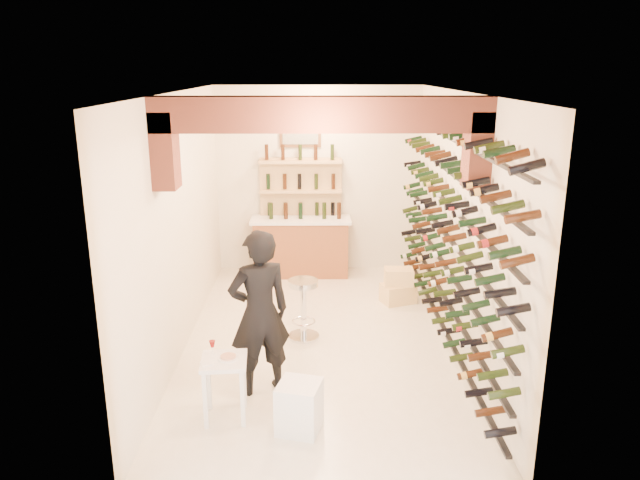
# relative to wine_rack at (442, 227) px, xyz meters

# --- Properties ---
(ground) EXTENTS (6.00, 6.00, 0.00)m
(ground) POSITION_rel_wine_rack_xyz_m (-1.53, 0.00, -1.55)
(ground) COLOR silver
(ground) RESTS_ON ground
(room_shell) EXTENTS (3.52, 6.02, 3.21)m
(room_shell) POSITION_rel_wine_rack_xyz_m (-1.53, -0.26, 0.70)
(room_shell) COLOR silver
(room_shell) RESTS_ON ground
(wine_rack) EXTENTS (0.32, 5.70, 2.56)m
(wine_rack) POSITION_rel_wine_rack_xyz_m (0.00, 0.00, 0.00)
(wine_rack) COLOR black
(wine_rack) RESTS_ON ground
(back_counter) EXTENTS (1.70, 0.62, 1.29)m
(back_counter) POSITION_rel_wine_rack_xyz_m (-1.83, 2.65, -1.02)
(back_counter) COLOR brown
(back_counter) RESTS_ON ground
(back_shelving) EXTENTS (1.40, 0.31, 2.73)m
(back_shelving) POSITION_rel_wine_rack_xyz_m (-1.83, 2.89, -0.38)
(back_shelving) COLOR tan
(back_shelving) RESTS_ON ground
(tasting_table) EXTENTS (0.49, 0.49, 0.80)m
(tasting_table) POSITION_rel_wine_rack_xyz_m (-2.53, -1.79, -1.01)
(tasting_table) COLOR white
(tasting_table) RESTS_ON ground
(white_stool) EXTENTS (0.50, 0.50, 0.51)m
(white_stool) POSITION_rel_wine_rack_xyz_m (-1.76, -2.02, -1.30)
(white_stool) COLOR white
(white_stool) RESTS_ON ground
(person) EXTENTS (0.80, 0.67, 1.86)m
(person) POSITION_rel_wine_rack_xyz_m (-2.20, -1.26, -0.62)
(person) COLOR black
(person) RESTS_ON ground
(chrome_barstool) EXTENTS (0.42, 0.42, 0.81)m
(chrome_barstool) POSITION_rel_wine_rack_xyz_m (-1.75, 0.10, -1.08)
(chrome_barstool) COLOR silver
(chrome_barstool) RESTS_ON ground
(crate_lower) EXTENTS (0.58, 0.49, 0.29)m
(crate_lower) POSITION_rel_wine_rack_xyz_m (-0.32, 1.33, -1.40)
(crate_lower) COLOR #E7C37F
(crate_lower) RESTS_ON ground
(crate_upper) EXTENTS (0.44, 0.31, 0.25)m
(crate_upper) POSITION_rel_wine_rack_xyz_m (-0.32, 1.33, -1.13)
(crate_upper) COLOR #E7C37F
(crate_upper) RESTS_ON crate_lower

